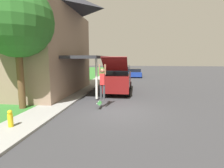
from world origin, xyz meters
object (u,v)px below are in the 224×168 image
object	(u,v)px
lawn_tree_near	(16,21)
skateboarder	(102,81)
skateboard	(100,103)
suv_parked	(119,78)
fire_hydrant	(10,119)
car_down_street	(135,73)

from	to	relation	value
lawn_tree_near	skateboarder	distance (m)	5.43
lawn_tree_near	skateboard	xyz separation A→B (m)	(4.15, 0.80, -4.41)
suv_parked	skateboarder	bearing A→B (deg)	-95.38
skateboard	fire_hydrant	size ratio (longest dim) A/B	1.17
fire_hydrant	suv_parked	bearing A→B (deg)	67.09
lawn_tree_near	fire_hydrant	world-z (taller)	lawn_tree_near
skateboarder	lawn_tree_near	bearing A→B (deg)	-168.01
car_down_street	skateboarder	xyz separation A→B (m)	(-1.84, -17.75, 0.91)
car_down_street	skateboarder	size ratio (longest dim) A/B	2.25
car_down_street	skateboarder	bearing A→B (deg)	-95.91
lawn_tree_near	skateboard	world-z (taller)	lawn_tree_near
skateboarder	skateboard	xyz separation A→B (m)	(-0.15, -0.11, -1.22)
lawn_tree_near	car_down_street	size ratio (longest dim) A/B	1.48
suv_parked	skateboard	bearing A→B (deg)	-97.04
car_down_street	fire_hydrant	distance (m)	21.80
fire_hydrant	skateboard	bearing A→B (deg)	49.37
suv_parked	car_down_street	world-z (taller)	suv_parked
suv_parked	skateboarder	world-z (taller)	suv_parked
skateboarder	suv_parked	bearing A→B (deg)	84.62
car_down_street	fire_hydrant	world-z (taller)	car_down_street
suv_parked	skateboard	world-z (taller)	suv_parked
lawn_tree_near	fire_hydrant	size ratio (longest dim) A/B	9.54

